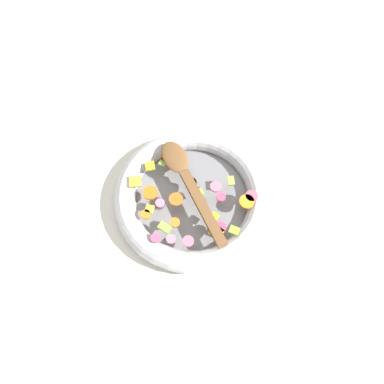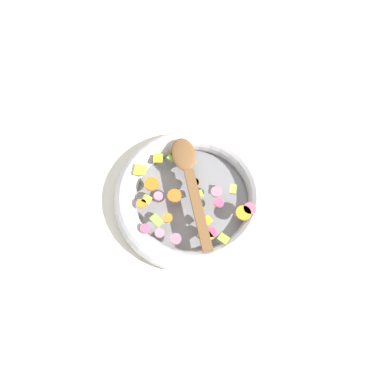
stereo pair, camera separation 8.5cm
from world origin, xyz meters
name	(u,v)px [view 1 (the left image)]	position (x,y,z in m)	size (l,w,h in m)	color
ground_plane	(192,201)	(0.00, 0.00, 0.00)	(4.00, 4.00, 0.00)	silver
skillet	(192,197)	(0.00, 0.00, 0.02)	(0.36, 0.36, 0.05)	slate
chopped_vegetables	(189,198)	(0.01, 0.01, 0.05)	(0.27, 0.27, 0.01)	orange
wooden_spoon	(187,179)	(0.00, -0.03, 0.06)	(0.06, 0.29, 0.01)	brown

